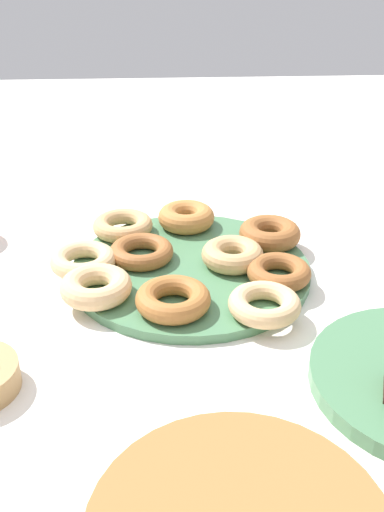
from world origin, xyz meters
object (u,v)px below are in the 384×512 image
(donut_plate, at_px, (191,269))
(donut_2, at_px, (84,259))
(donut_7, at_px, (279,272))
(donut_6, at_px, (264,304))
(donut_8, at_px, (123,225))
(donut_0, at_px, (270,233))
(donut_9, at_px, (232,254))
(donut_5, at_px, (96,287))
(donut_3, at_px, (173,299))
(donut_4, at_px, (141,252))
(donut_1, at_px, (186,217))

(donut_plate, height_order, donut_2, donut_2)
(donut_plate, relative_size, donut_7, 3.90)
(donut_plate, height_order, donut_6, donut_6)
(donut_8, bearing_deg, donut_6, 128.39)
(donut_0, height_order, donut_9, donut_0)
(donut_5, distance_m, donut_8, 0.17)
(donut_2, distance_m, donut_9, 0.20)
(donut_2, height_order, donut_3, donut_3)
(donut_4, relative_size, donut_6, 1.02)
(donut_5, distance_m, donut_7, 0.23)
(donut_4, bearing_deg, donut_6, 136.48)
(donut_plate, height_order, donut_7, donut_7)
(donut_2, bearing_deg, donut_plate, 178.21)
(donut_2, xyz_separation_m, donut_6, (-0.22, 0.12, -0.00))
(donut_1, height_order, donut_5, donut_1)
(donut_0, distance_m, donut_6, 0.18)
(donut_1, relative_size, donut_9, 1.02)
(donut_plate, relative_size, donut_0, 3.65)
(donut_0, height_order, donut_5, donut_0)
(donut_3, xyz_separation_m, donut_8, (0.07, -0.20, -0.00))
(donut_7, distance_m, donut_9, 0.07)
(donut_4, distance_m, donut_9, 0.12)
(donut_0, distance_m, donut_3, 0.21)
(donut_0, relative_size, donut_7, 1.07)
(donut_2, bearing_deg, donut_8, -115.93)
(donut_4, height_order, donut_8, donut_8)
(donut_0, distance_m, donut_9, 0.08)
(donut_7, bearing_deg, donut_3, 22.80)
(donut_6, bearing_deg, donut_2, -28.85)
(donut_1, relative_size, donut_2, 0.98)
(donut_2, bearing_deg, donut_5, 106.90)
(donut_plate, relative_size, donut_5, 3.63)
(donut_3, distance_m, donut_7, 0.15)
(donut_plate, bearing_deg, donut_6, 124.06)
(donut_plate, xyz_separation_m, donut_9, (-0.06, -0.00, 0.02))
(donut_1, bearing_deg, donut_6, 108.72)
(donut_4, height_order, donut_7, same)
(donut_3, height_order, donut_9, donut_9)
(donut_2, bearing_deg, donut_1, -140.73)
(donut_7, bearing_deg, donut_2, -11.06)
(donut_1, distance_m, donut_6, 0.25)
(donut_plate, xyz_separation_m, donut_4, (0.07, -0.02, 0.02))
(donut_plate, height_order, donut_4, donut_4)
(donut_2, bearing_deg, donut_3, 137.27)
(donut_0, height_order, donut_7, donut_0)
(donut_plate, relative_size, donut_8, 3.63)
(donut_5, xyz_separation_m, donut_8, (-0.02, -0.17, -0.00))
(donut_1, xyz_separation_m, donut_6, (-0.08, 0.23, -0.00))
(donut_0, relative_size, donut_8, 0.99)
(donut_0, relative_size, donut_6, 1.03)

